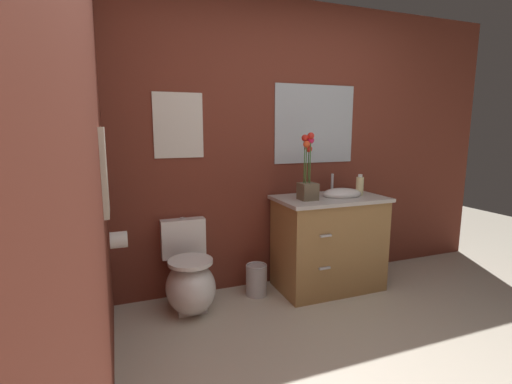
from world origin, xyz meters
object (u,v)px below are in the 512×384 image
(wall_poster, at_px, (178,125))
(toilet_paper_roll, at_px, (119,240))
(trash_bin, at_px, (256,280))
(toilet, at_px, (189,280))
(hanging_towel, at_px, (104,172))
(flower_vase, at_px, (308,179))
(soap_bottle, at_px, (360,186))
(wall_mirror, at_px, (315,124))
(vanity_cabinet, at_px, (329,241))

(wall_poster, relative_size, toilet_paper_roll, 4.67)
(trash_bin, xyz_separation_m, toilet_paper_roll, (-1.08, -0.25, 0.54))
(toilet, height_order, hanging_towel, hanging_towel)
(wall_poster, bearing_deg, hanging_towel, -129.64)
(flower_vase, height_order, trash_bin, flower_vase)
(soap_bottle, xyz_separation_m, hanging_towel, (-2.09, -0.36, 0.25))
(flower_vase, distance_m, wall_poster, 1.13)
(hanging_towel, bearing_deg, toilet, 35.84)
(toilet_paper_roll, bearing_deg, soap_bottle, 4.47)
(trash_bin, bearing_deg, toilet, -175.22)
(wall_mirror, bearing_deg, hanging_towel, -159.56)
(vanity_cabinet, xyz_separation_m, trash_bin, (-0.66, 0.08, -0.29))
(toilet, height_order, wall_mirror, wall_mirror)
(hanging_towel, distance_m, toilet_paper_roll, 0.52)
(toilet, bearing_deg, soap_bottle, -1.41)
(toilet, bearing_deg, hanging_towel, -144.16)
(soap_bottle, height_order, wall_poster, wall_poster)
(vanity_cabinet, distance_m, flower_vase, 0.63)
(flower_vase, relative_size, wall_mirror, 0.69)
(vanity_cabinet, height_order, toilet_paper_roll, vanity_cabinet)
(vanity_cabinet, height_order, wall_poster, wall_poster)
(wall_poster, distance_m, toilet_paper_roll, 1.02)
(hanging_towel, bearing_deg, wall_poster, 50.36)
(flower_vase, xyz_separation_m, toilet_paper_roll, (-1.49, -0.13, -0.32))
(wall_mirror, xyz_separation_m, toilet_paper_roll, (-1.73, -0.46, -0.77))
(wall_poster, xyz_separation_m, hanging_towel, (-0.55, -0.67, -0.27))
(toilet, relative_size, trash_bin, 2.54)
(trash_bin, height_order, wall_mirror, wall_mirror)
(trash_bin, relative_size, wall_poster, 0.53)
(toilet, height_order, toilet_paper_roll, toilet_paper_roll)
(wall_poster, bearing_deg, wall_mirror, 0.00)
(toilet, distance_m, wall_poster, 1.22)
(toilet, relative_size, toilet_paper_roll, 6.27)
(vanity_cabinet, distance_m, soap_bottle, 0.57)
(trash_bin, xyz_separation_m, hanging_towel, (-1.13, -0.45, 1.02))
(toilet_paper_roll, bearing_deg, flower_vase, 4.89)
(vanity_cabinet, distance_m, wall_mirror, 1.07)
(trash_bin, relative_size, hanging_towel, 0.52)
(vanity_cabinet, xyz_separation_m, hanging_towel, (-1.79, -0.37, 0.74))
(toilet, height_order, vanity_cabinet, vanity_cabinet)
(vanity_cabinet, relative_size, flower_vase, 1.81)
(toilet_paper_roll, bearing_deg, toilet, 21.56)
(flower_vase, height_order, hanging_towel, hanging_towel)
(soap_bottle, bearing_deg, wall_mirror, 134.21)
(trash_bin, bearing_deg, vanity_cabinet, -6.51)
(wall_mirror, bearing_deg, trash_bin, -161.51)
(wall_poster, bearing_deg, soap_bottle, -11.26)
(trash_bin, distance_m, wall_poster, 1.44)
(wall_poster, bearing_deg, trash_bin, -20.64)
(vanity_cabinet, relative_size, toilet_paper_roll, 9.15)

